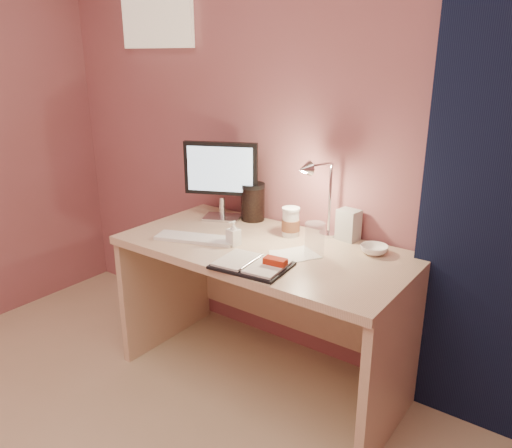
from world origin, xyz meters
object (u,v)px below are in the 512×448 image
Objects in this scene: keyboard at (196,238)px; planner at (254,264)px; coffee_cup at (291,223)px; clear_cup at (315,240)px; product_box at (348,225)px; bowl at (374,250)px; lotion_bottle at (233,233)px; desk at (273,284)px; desk_lamp at (328,193)px; dark_jar at (253,204)px; monitor at (221,174)px.

planner is at bearing -32.71° from keyboard.
coffee_cup is 0.28m from clear_cup.
bowl is at bearing -19.86° from product_box.
lotion_bottle is 0.79× the size of product_box.
planner reaches higher than desk.
desk_lamp is (0.34, 0.29, 0.19)m from lotion_bottle.
coffee_cup is 0.81× the size of dark_jar.
product_box is 0.39× the size of desk_lamp.
clear_cup is at bearing -10.60° from desk.
clear_cup reaches higher than keyboard.
product_box is at bearing 77.08° from desk_lamp.
keyboard is at bearing -134.79° from product_box.
desk is 9.23× the size of product_box.
clear_cup is 0.28m from product_box.
coffee_cup reaches higher than lotion_bottle.
clear_cup is at bearing 53.96° from planner.
monitor is 0.64m from desk_lamp.
product_box is (0.60, 0.44, 0.07)m from keyboard.
product_box reaches higher than lotion_bottle.
dark_jar is at bearing 162.44° from coffee_cup.
planner is at bearing -79.11° from coffee_cup.
keyboard is 0.60m from clear_cup.
monitor reaches higher than lotion_bottle.
planner is at bearing -70.58° from desk.
planner is 2.27× the size of coffee_cup.
planner is at bearing -128.59° from bowl.
bowl is at bearing 4.15° from keyboard.
planner is 0.57m from bowl.
desk_lamp is at bearing -115.87° from product_box.
desk is at bearing 169.40° from clear_cup.
monitor is 0.43m from keyboard.
keyboard is 1.18× the size of planner.
dark_jar is (-0.28, 0.21, 0.32)m from desk.
monitor reaches higher than product_box.
lotion_bottle is at bearing -117.72° from desk_lamp.
keyboard is 0.43m from planner.
lotion_bottle reaches higher than desk.
bowl is at bearing -5.66° from dark_jar.
monitor is at bearing 137.41° from lotion_bottle.
dark_jar is (-0.74, 0.07, 0.07)m from bowl.
planner is 1.84× the size of dark_jar.
keyboard is 0.43m from dark_jar.
lotion_bottle is 0.40m from dark_jar.
desk is at bearing -102.94° from coffee_cup.
lotion_bottle is at bearing -128.91° from desk.
monitor is 0.73m from clear_cup.
desk_lamp reaches higher than planner.
planner is (0.53, -0.43, -0.24)m from monitor.
monitor reaches higher than desk.
planner is 2.79× the size of lotion_bottle.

